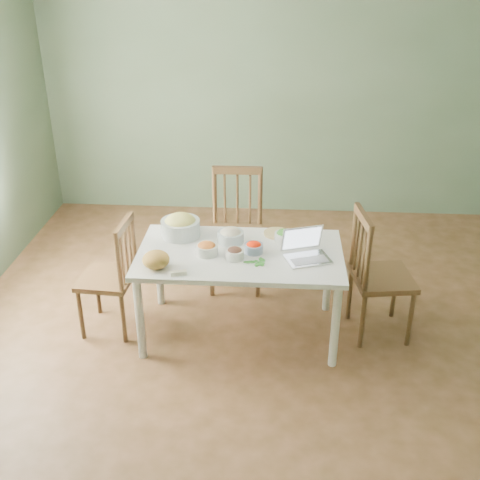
# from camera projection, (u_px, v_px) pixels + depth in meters

# --- Properties ---
(floor) EXTENTS (5.00, 5.00, 0.00)m
(floor) POSITION_uv_depth(u_px,v_px,m) (271.00, 340.00, 4.52)
(floor) COLOR #493017
(floor) RESTS_ON ground
(wall_back) EXTENTS (5.00, 0.00, 2.70)m
(wall_back) POSITION_uv_depth(u_px,v_px,m) (279.00, 91.00, 6.13)
(wall_back) COLOR slate
(wall_back) RESTS_ON ground
(dining_table) EXTENTS (1.51, 0.85, 0.71)m
(dining_table) POSITION_uv_depth(u_px,v_px,m) (240.00, 293.00, 4.46)
(dining_table) COLOR white
(dining_table) RESTS_ON floor
(chair_far) EXTENTS (0.47, 0.45, 1.04)m
(chair_far) POSITION_uv_depth(u_px,v_px,m) (236.00, 232.00, 5.02)
(chair_far) COLOR #4D2F18
(chair_far) RESTS_ON floor
(chair_left) EXTENTS (0.42, 0.44, 0.93)m
(chair_left) POSITION_uv_depth(u_px,v_px,m) (107.00, 276.00, 4.47)
(chair_left) COLOR #4D2F18
(chair_left) RESTS_ON floor
(chair_right) EXTENTS (0.49, 0.51, 1.02)m
(chair_right) POSITION_uv_depth(u_px,v_px,m) (383.00, 275.00, 4.40)
(chair_right) COLOR #4D2F18
(chair_right) RESTS_ON floor
(bread_boule) EXTENTS (0.24, 0.24, 0.12)m
(bread_boule) POSITION_uv_depth(u_px,v_px,m) (156.00, 260.00, 4.07)
(bread_boule) COLOR #A37532
(bread_boule) RESTS_ON dining_table
(butter_stick) EXTENTS (0.11, 0.06, 0.03)m
(butter_stick) POSITION_uv_depth(u_px,v_px,m) (179.00, 273.00, 4.00)
(butter_stick) COLOR white
(butter_stick) RESTS_ON dining_table
(bowl_squash) EXTENTS (0.31, 0.31, 0.17)m
(bowl_squash) POSITION_uv_depth(u_px,v_px,m) (180.00, 225.00, 4.51)
(bowl_squash) COLOR #F2D971
(bowl_squash) RESTS_ON dining_table
(bowl_carrot) EXTENTS (0.17, 0.17, 0.09)m
(bowl_carrot) POSITION_uv_depth(u_px,v_px,m) (207.00, 248.00, 4.25)
(bowl_carrot) COLOR orange
(bowl_carrot) RESTS_ON dining_table
(bowl_onion) EXTENTS (0.25, 0.25, 0.11)m
(bowl_onion) POSITION_uv_depth(u_px,v_px,m) (231.00, 235.00, 4.42)
(bowl_onion) COLOR beige
(bowl_onion) RESTS_ON dining_table
(bowl_mushroom) EXTENTS (0.17, 0.17, 0.09)m
(bowl_mushroom) POSITION_uv_depth(u_px,v_px,m) (235.00, 253.00, 4.19)
(bowl_mushroom) COLOR #3D2017
(bowl_mushroom) RESTS_ON dining_table
(bowl_redpep) EXTENTS (0.16, 0.16, 0.08)m
(bowl_redpep) POSITION_uv_depth(u_px,v_px,m) (254.00, 247.00, 4.28)
(bowl_redpep) COLOR red
(bowl_redpep) RESTS_ON dining_table
(bowl_broccoli) EXTENTS (0.15, 0.15, 0.09)m
(bowl_broccoli) POSITION_uv_depth(u_px,v_px,m) (284.00, 236.00, 4.44)
(bowl_broccoli) COLOR #195D1C
(bowl_broccoli) RESTS_ON dining_table
(flatbread) EXTENTS (0.24, 0.24, 0.02)m
(flatbread) POSITION_uv_depth(u_px,v_px,m) (277.00, 233.00, 4.56)
(flatbread) COLOR #D0BB82
(flatbread) RESTS_ON dining_table
(basil_bunch) EXTENTS (0.18, 0.18, 0.02)m
(basil_bunch) POSITION_uv_depth(u_px,v_px,m) (254.00, 261.00, 4.16)
(basil_bunch) COLOR #2B6E26
(basil_bunch) RESTS_ON dining_table
(laptop) EXTENTS (0.38, 0.35, 0.21)m
(laptop) POSITION_uv_depth(u_px,v_px,m) (309.00, 247.00, 4.15)
(laptop) COLOR silver
(laptop) RESTS_ON dining_table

